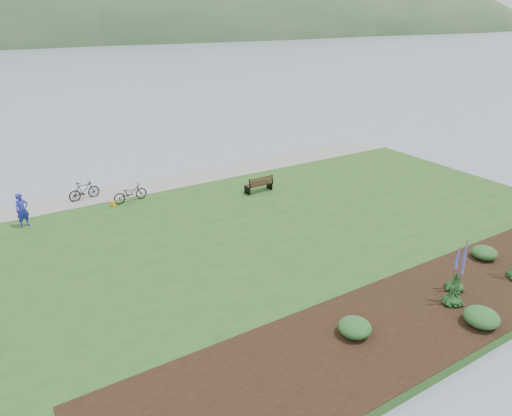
{
  "coord_description": "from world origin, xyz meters",
  "views": [
    {
      "loc": [
        -9.11,
        -17.91,
        9.87
      ],
      "look_at": [
        1.31,
        -0.85,
        1.3
      ],
      "focal_mm": 32.0,
      "sensor_mm": 36.0,
      "label": 1
    }
  ],
  "objects": [
    {
      "name": "echium_0",
      "position": [
        3.81,
        -10.03,
        1.43
      ],
      "size": [
        0.62,
        0.62,
        2.39
      ],
      "color": "#143817",
      "rests_on": "garden_bed"
    },
    {
      "name": "shoreline_path",
      "position": [
        0.0,
        6.9,
        0.42
      ],
      "size": [
        34.0,
        2.2,
        0.03
      ],
      "primitive_type": "cube",
      "color": "gray",
      "rests_on": "lawn"
    },
    {
      "name": "shrub_1",
      "position": [
        3.59,
        -11.28,
        0.72
      ],
      "size": [
        1.13,
        1.13,
        0.57
      ],
      "primitive_type": "ellipsoid",
      "color": "#1E4C21",
      "rests_on": "garden_bed"
    },
    {
      "name": "far_hillside",
      "position": [
        20.0,
        170.0,
        0.0
      ],
      "size": [
        580.0,
        80.0,
        38.0
      ],
      "primitive_type": null,
      "color": "#2D4C2B",
      "rests_on": "ground"
    },
    {
      "name": "bicycle_a",
      "position": [
        -2.95,
        5.29,
        0.89
      ],
      "size": [
        0.89,
        1.96,
        0.99
      ],
      "primitive_type": "imported",
      "rotation": [
        0.0,
        0.0,
        1.7
      ],
      "color": "black",
      "rests_on": "lawn"
    },
    {
      "name": "pannier",
      "position": [
        -3.97,
        5.13,
        0.54
      ],
      "size": [
        0.26,
        0.31,
        0.28
      ],
      "primitive_type": "cube",
      "rotation": [
        0.0,
        0.0,
        0.39
      ],
      "color": "orange",
      "rests_on": "lawn"
    },
    {
      "name": "echium_1",
      "position": [
        4.62,
        -9.52,
        1.32
      ],
      "size": [
        0.62,
        0.62,
        2.29
      ],
      "color": "#143817",
      "rests_on": "garden_bed"
    },
    {
      "name": "bicycle_b",
      "position": [
        -5.02,
        6.87,
        0.92
      ],
      "size": [
        0.77,
        1.77,
        1.03
      ],
      "primitive_type": "imported",
      "rotation": [
        0.0,
        0.0,
        1.74
      ],
      "color": "black",
      "rests_on": "lawn"
    },
    {
      "name": "shrub_2",
      "position": [
        7.7,
        -8.63,
        0.7
      ],
      "size": [
        1.02,
        1.02,
        0.51
      ],
      "primitive_type": "ellipsoid",
      "color": "#1E4C21",
      "rests_on": "garden_bed"
    },
    {
      "name": "shrub_0",
      "position": [
        -0.3,
        -9.49,
        0.7
      ],
      "size": [
        1.06,
        1.06,
        0.53
      ],
      "primitive_type": "ellipsoid",
      "color": "#1E4C21",
      "rests_on": "garden_bed"
    },
    {
      "name": "garden_bed",
      "position": [
        3.0,
        -9.8,
        0.42
      ],
      "size": [
        24.0,
        4.4,
        0.04
      ],
      "primitive_type": "cube",
      "color": "black",
      "rests_on": "lawn"
    },
    {
      "name": "ground",
      "position": [
        0.0,
        0.0,
        0.0
      ],
      "size": [
        600.0,
        600.0,
        0.0
      ],
      "primitive_type": "plane",
      "color": "gray",
      "rests_on": "ground"
    },
    {
      "name": "lawn",
      "position": [
        0.0,
        -2.0,
        0.2
      ],
      "size": [
        34.0,
        20.0,
        0.4
      ],
      "primitive_type": "cube",
      "color": "#234E1B",
      "rests_on": "ground"
    },
    {
      "name": "person",
      "position": [
        -8.25,
        4.84,
        1.39
      ],
      "size": [
        0.84,
        0.71,
        1.97
      ],
      "primitive_type": "imported",
      "rotation": [
        0.0,
        0.0,
        0.36
      ],
      "color": "#22259B",
      "rests_on": "lawn"
    },
    {
      "name": "park_bench",
      "position": [
        3.79,
        2.83,
        0.89
      ],
      "size": [
        1.62,
        0.71,
        0.99
      ],
      "rotation": [
        0.0,
        0.0,
        0.04
      ],
      "color": "black",
      "rests_on": "lawn"
    }
  ]
}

